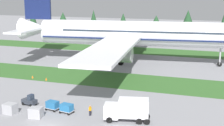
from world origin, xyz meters
TOP-DOWN VIEW (x-y plane):
  - grass_strip_near at (0.00, 28.23)m, footprint 320.00×13.24m
  - grass_strip_far at (0.00, 66.70)m, footprint 320.00×13.24m
  - airliner at (-0.49, 47.22)m, footprint 65.88×81.30m
  - baggage_tug at (-7.56, 7.19)m, footprint 2.78×1.71m
  - cargo_dolly_lead at (-2.60, 6.37)m, footprint 2.42×1.84m
  - cargo_dolly_second at (0.26, 5.90)m, footprint 2.42×1.84m
  - catering_truck at (10.58, 5.86)m, footprint 7.29×3.78m
  - ground_crew_marshaller at (4.30, 6.14)m, footprint 0.36×0.51m
  - uld_container_0 at (-8.30, 2.75)m, footprint 2.14×1.77m
  - uld_container_1 at (-3.40, 2.58)m, footprint 2.17×1.81m
  - taxiway_marker_0 at (-17.34, 23.39)m, footprint 0.44×0.44m
  - taxiway_marker_1 at (-13.38, 22.72)m, footprint 0.44×0.44m
  - distant_tree_line at (2.95, 113.26)m, footprint 149.35×10.59m

SIDE VIEW (x-z plane):
  - grass_strip_near at x=0.00m, z-range 0.00..0.01m
  - grass_strip_far at x=0.00m, z-range 0.00..0.01m
  - taxiway_marker_0 at x=-17.34m, z-range 0.00..0.59m
  - taxiway_marker_1 at x=-13.38m, z-range 0.00..0.64m
  - baggage_tug at x=-7.56m, z-range -0.17..1.80m
  - uld_container_1 at x=-3.40m, z-range 0.00..1.64m
  - uld_container_0 at x=-8.30m, z-range 0.00..1.66m
  - cargo_dolly_lead at x=-2.60m, z-range 0.14..1.69m
  - cargo_dolly_second at x=0.26m, z-range 0.14..1.69m
  - ground_crew_marshaller at x=4.30m, z-range 0.08..1.82m
  - catering_truck at x=10.58m, z-range 0.16..3.74m
  - distant_tree_line at x=2.95m, z-range 0.84..12.28m
  - airliner at x=-0.49m, z-range -3.28..19.87m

